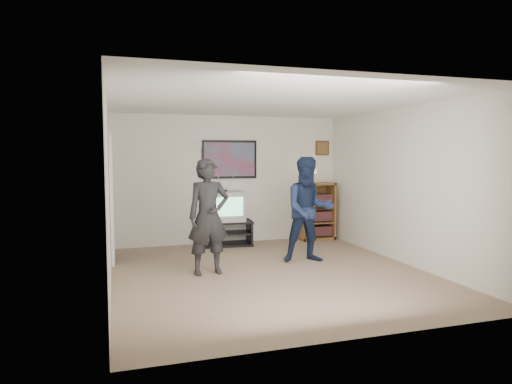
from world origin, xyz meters
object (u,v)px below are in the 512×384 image
media_stand (227,233)px  person_short (309,210)px  bookshelf (316,211)px  person_tall (208,217)px  crt_television (226,206)px

media_stand → person_short: bearing=-55.4°
bookshelf → person_tall: 3.35m
bookshelf → person_tall: person_tall is taller
crt_television → bookshelf: size_ratio=0.57×
media_stand → crt_television: 0.52m
crt_television → person_short: (0.98, -1.69, 0.10)m
person_short → crt_television: bearing=130.6°
bookshelf → person_short: bearing=-118.5°
person_short → bookshelf: bearing=72.1°
crt_television → person_tall: (-0.73, -1.97, 0.09)m
crt_television → bookshelf: (1.93, 0.05, -0.18)m
crt_television → person_tall: person_tall is taller
media_stand → bookshelf: (1.90, 0.05, 0.35)m
bookshelf → person_tall: (-2.66, -2.02, 0.26)m
bookshelf → person_tall: size_ratio=0.69×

